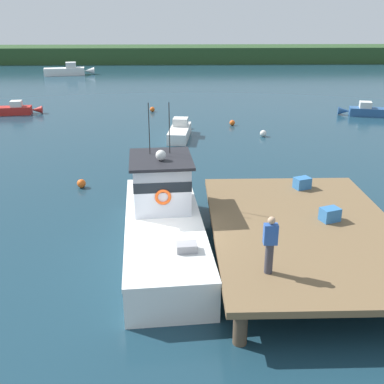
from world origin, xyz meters
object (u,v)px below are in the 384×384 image
Objects in this scene: mooring_buoy_channel_marker at (152,109)px; crate_single_by_cleat at (302,183)px; moored_boat_outer_mooring at (369,111)px; mooring_buoy_spare_mooring at (81,183)px; mooring_buoy_inshore at (232,123)px; moored_boat_off_the_point at (68,71)px; main_fishing_boat at (163,218)px; moored_boat_far_right at (13,110)px; crate_single_far at (330,214)px; deckhand_by_the_boat at (270,244)px; moored_boat_mid_harbor at (180,131)px; mooring_buoy_outer at (263,133)px.

crate_single_by_cleat is at bearing -71.19° from mooring_buoy_channel_marker.
moored_boat_outer_mooring is 10.89× the size of mooring_buoy_spare_mooring.
mooring_buoy_inshore is at bearing -165.43° from moored_boat_outer_mooring.
moored_boat_off_the_point is 16.31× the size of mooring_buoy_inshore.
main_fishing_boat is 18.32m from mooring_buoy_inshore.
moored_boat_far_right is 0.67× the size of moored_boat_off_the_point.
moored_boat_outer_mooring is 11.33m from mooring_buoy_inshore.
moored_boat_outer_mooring is (9.80, 21.37, -1.05)m from crate_single_far.
deckhand_by_the_boat reaches higher than moored_boat_mid_harbor.
main_fishing_boat is 25.61× the size of mooring_buoy_inshore.
main_fishing_boat is at bearing -73.54° from moored_boat_off_the_point.
moored_boat_far_right is 10.51× the size of mooring_buoy_spare_mooring.
crate_single_by_cleat is at bearing -47.84° from moored_boat_far_right.
moored_boat_far_right is at bearing -87.76° from moored_boat_off_the_point.
deckhand_by_the_boat is 18.82m from moored_boat_mid_harbor.
main_fishing_boat is 1.57× the size of moored_boat_off_the_point.
moored_boat_mid_harbor is at bearing -65.43° from moored_boat_off_the_point.
deckhand_by_the_boat is 11.95m from mooring_buoy_spare_mooring.
mooring_buoy_inshore is at bearing -14.06° from moored_boat_far_right.
crate_single_far is 1.00× the size of crate_single_by_cleat.
deckhand_by_the_boat is 52.11m from moored_boat_off_the_point.
main_fishing_boat is 6.08× the size of deckhand_by_the_boat.
moored_boat_mid_harbor reaches higher than moored_boat_far_right.
deckhand_by_the_boat is 4.03× the size of mooring_buoy_spare_mooring.
moored_boat_off_the_point reaches higher than moored_boat_outer_mooring.
deckhand_by_the_boat is 4.21× the size of mooring_buoy_inshore.
mooring_buoy_inshore is at bearing 93.67° from crate_single_by_cleat.
main_fishing_boat is 16.53× the size of crate_single_far.
crate_single_far is 15.43m from mooring_buoy_outer.
moored_boat_off_the_point is at bearing 113.50° from crate_single_by_cleat.
moored_boat_off_the_point is at bearing 122.72° from mooring_buoy_inshore.
moored_boat_off_the_point is (-18.84, 43.31, -0.88)m from crate_single_by_cleat.
moored_boat_outer_mooring is at bearing -6.97° from mooring_buoy_channel_marker.
main_fishing_boat is 47.48m from moored_boat_off_the_point.
mooring_buoy_spare_mooring is at bearing -98.01° from mooring_buoy_channel_marker.
moored_boat_mid_harbor is 10.16m from mooring_buoy_spare_mooring.
crate_single_by_cleat is 10.05m from mooring_buoy_spare_mooring.
moored_boat_off_the_point is 40.99m from mooring_buoy_spare_mooring.
mooring_buoy_spare_mooring reaches higher than mooring_buoy_channel_marker.
moored_boat_far_right is (-12.53, 22.00, -0.64)m from main_fishing_boat.
mooring_buoy_outer is at bearing -21.63° from moored_boat_far_right.
mooring_buoy_spare_mooring is at bearing -76.65° from moored_boat_off_the_point.
mooring_buoy_outer is at bearing -57.72° from moored_boat_off_the_point.
main_fishing_boat is 16.53× the size of crate_single_by_cleat.
crate_single_by_cleat is 0.10× the size of moored_boat_off_the_point.
main_fishing_boat is 5.84m from crate_single_by_cleat.
deckhand_by_the_boat is at bearing -54.13° from mooring_buoy_spare_mooring.
crate_single_far is at bearing -86.68° from crate_single_by_cleat.
crate_single_by_cleat is at bearing -20.13° from mooring_buoy_spare_mooring.
deckhand_by_the_boat reaches higher than mooring_buoy_spare_mooring.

